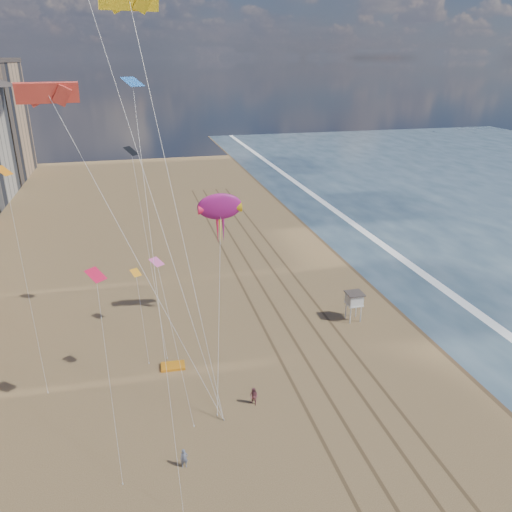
{
  "coord_description": "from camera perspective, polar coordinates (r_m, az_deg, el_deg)",
  "views": [
    {
      "loc": [
        -13.26,
        -16.48,
        26.91
      ],
      "look_at": [
        -2.72,
        26.0,
        9.5
      ],
      "focal_mm": 35.0,
      "sensor_mm": 36.0,
      "label": 1
    }
  ],
  "objects": [
    {
      "name": "wet_sand",
      "position": [
        70.39,
        14.58,
        -1.52
      ],
      "size": [
        260.0,
        260.0,
        0.0
      ],
      "primitive_type": "plane",
      "color": "#42301E",
      "rests_on": "ground"
    },
    {
      "name": "foam",
      "position": [
        72.41,
        17.52,
        -1.18
      ],
      "size": [
        260.0,
        260.0,
        0.0
      ],
      "primitive_type": "plane",
      "color": "white",
      "rests_on": "ground"
    },
    {
      "name": "kite_flyer_b",
      "position": [
        42.95,
        -0.25,
        -15.76
      ],
      "size": [
        0.96,
        0.98,
        1.59
      ],
      "primitive_type": "imported",
      "rotation": [
        0.0,
        0.0,
        -0.87
      ],
      "color": "#8B474F",
      "rests_on": "ground"
    },
    {
      "name": "show_kite",
      "position": [
        50.82,
        -4.16,
        5.61
      ],
      "size": [
        4.54,
        8.38,
        20.0
      ],
      "color": "#93166B",
      "rests_on": "ground"
    },
    {
      "name": "small_kites",
      "position": [
        43.04,
        -16.71,
        6.21
      ],
      "size": [
        13.34,
        18.07,
        19.91
      ],
      "color": "red",
      "rests_on": "ground"
    },
    {
      "name": "kite_flyer_a",
      "position": [
        38.12,
        -8.22,
        -21.92
      ],
      "size": [
        0.56,
        0.38,
        1.5
      ],
      "primitive_type": "imported",
      "rotation": [
        0.0,
        0.0,
        0.05
      ],
      "color": "slate",
      "rests_on": "ground"
    },
    {
      "name": "tracks",
      "position": [
        55.98,
        4.29,
        -7.1
      ],
      "size": [
        7.68,
        120.0,
        0.01
      ],
      "color": "brown",
      "rests_on": "ground"
    },
    {
      "name": "grounded_kite",
      "position": [
        48.33,
        -9.47,
        -12.3
      ],
      "size": [
        2.27,
        1.5,
        0.25
      ],
      "primitive_type": "cube",
      "rotation": [
        0.0,
        0.0,
        -0.05
      ],
      "color": "orange",
      "rests_on": "ground"
    },
    {
      "name": "lifeguard_stand",
      "position": [
        55.35,
        11.16,
        -4.87
      ],
      "size": [
        1.83,
        1.83,
        3.31
      ],
      "color": "silver",
      "rests_on": "ground"
    }
  ]
}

